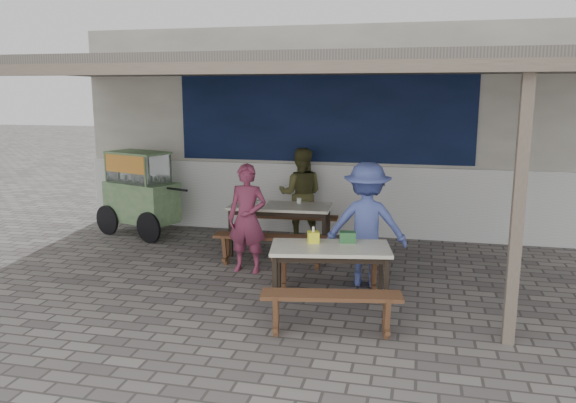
# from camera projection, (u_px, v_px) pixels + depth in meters

# --- Properties ---
(ground) EXTENTS (60.00, 60.00, 0.00)m
(ground) POSITION_uv_depth(u_px,v_px,m) (294.00, 292.00, 6.90)
(ground) COLOR slate
(ground) RESTS_ON ground
(back_wall) EXTENTS (9.00, 1.28, 3.50)m
(back_wall) POSITION_uv_depth(u_px,v_px,m) (338.00, 132.00, 9.98)
(back_wall) COLOR silver
(back_wall) RESTS_ON ground
(warung_roof) EXTENTS (9.00, 4.21, 2.81)m
(warung_roof) POSITION_uv_depth(u_px,v_px,m) (311.00, 69.00, 7.23)
(warung_roof) COLOR #635B54
(warung_roof) RESTS_ON ground
(table_left) EXTENTS (1.55, 0.77, 0.75)m
(table_left) POSITION_uv_depth(u_px,v_px,m) (280.00, 210.00, 8.42)
(table_left) COLOR silver
(table_left) RESTS_ON ground
(bench_left_street) EXTENTS (1.62, 0.37, 0.45)m
(bench_left_street) POSITION_uv_depth(u_px,v_px,m) (271.00, 243.00, 7.84)
(bench_left_street) COLOR brown
(bench_left_street) RESTS_ON ground
(bench_left_wall) EXTENTS (1.62, 0.37, 0.45)m
(bench_left_wall) POSITION_uv_depth(u_px,v_px,m) (288.00, 222.00, 9.13)
(bench_left_wall) COLOR brown
(bench_left_wall) RESTS_ON ground
(table_right) EXTENTS (1.40, 0.88, 0.75)m
(table_right) POSITION_uv_depth(u_px,v_px,m) (330.00, 254.00, 6.18)
(table_right) COLOR silver
(table_right) RESTS_ON ground
(bench_right_street) EXTENTS (1.43, 0.53, 0.45)m
(bench_right_street) POSITION_uv_depth(u_px,v_px,m) (331.00, 304.00, 5.60)
(bench_right_street) COLOR brown
(bench_right_street) RESTS_ON ground
(bench_right_wall) EXTENTS (1.43, 0.53, 0.45)m
(bench_right_wall) POSITION_uv_depth(u_px,v_px,m) (329.00, 264.00, 6.90)
(bench_right_wall) COLOR brown
(bench_right_wall) RESTS_ON ground
(vendor_cart) EXTENTS (1.83, 1.11, 1.43)m
(vendor_cart) POSITION_uv_depth(u_px,v_px,m) (140.00, 190.00, 9.55)
(vendor_cart) COLOR #82A46D
(vendor_cart) RESTS_ON ground
(patron_street_side) EXTENTS (0.56, 0.38, 1.48)m
(patron_street_side) POSITION_uv_depth(u_px,v_px,m) (247.00, 219.00, 7.57)
(patron_street_side) COLOR #7D304B
(patron_street_side) RESTS_ON ground
(patron_wall_side) EXTENTS (0.80, 0.66, 1.52)m
(patron_wall_side) POSITION_uv_depth(u_px,v_px,m) (301.00, 194.00, 9.27)
(patron_wall_side) COLOR brown
(patron_wall_side) RESTS_ON ground
(patron_right_table) EXTENTS (1.05, 0.66, 1.57)m
(patron_right_table) POSITION_uv_depth(u_px,v_px,m) (367.00, 224.00, 7.04)
(patron_right_table) COLOR #4F60B1
(patron_right_table) RESTS_ON ground
(tissue_box) EXTENTS (0.16, 0.16, 0.12)m
(tissue_box) POSITION_uv_depth(u_px,v_px,m) (313.00, 237.00, 6.32)
(tissue_box) COLOR #F6F729
(tissue_box) RESTS_ON table_right
(donation_box) EXTENTS (0.20, 0.14, 0.12)m
(donation_box) POSITION_uv_depth(u_px,v_px,m) (348.00, 237.00, 6.32)
(donation_box) COLOR #2D6535
(donation_box) RESTS_ON table_right
(condiment_jar) EXTENTS (0.07, 0.07, 0.08)m
(condiment_jar) POSITION_uv_depth(u_px,v_px,m) (299.00, 200.00, 8.56)
(condiment_jar) COLOR silver
(condiment_jar) RESTS_ON table_left
(condiment_bowl) EXTENTS (0.24, 0.24, 0.05)m
(condiment_bowl) POSITION_uv_depth(u_px,v_px,m) (263.00, 202.00, 8.51)
(condiment_bowl) COLOR white
(condiment_bowl) RESTS_ON table_left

